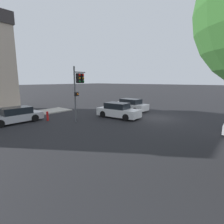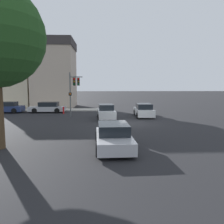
{
  "view_description": "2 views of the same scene",
  "coord_description": "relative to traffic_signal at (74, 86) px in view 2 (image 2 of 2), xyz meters",
  "views": [
    {
      "loc": [
        -7.57,
        16.89,
        3.87
      ],
      "look_at": [
        1.64,
        5.41,
        1.19
      ],
      "focal_mm": 28.0,
      "sensor_mm": 36.0,
      "label": 1
    },
    {
      "loc": [
        -20.54,
        2.9,
        3.48
      ],
      "look_at": [
        0.4,
        1.93,
        1.04
      ],
      "focal_mm": 35.0,
      "sensor_mm": 36.0,
      "label": 2
    }
  ],
  "objects": [
    {
      "name": "parked_car_1",
      "position": [
        4.1,
        9.53,
        -2.82
      ],
      "size": [
        2.0,
        4.36,
        1.49
      ],
      "rotation": [
        0.0,
        0.0,
        1.56
      ],
      "color": "navy",
      "rests_on": "ground_plane"
    },
    {
      "name": "parked_car_0",
      "position": [
        4.18,
        4.11,
        -2.85
      ],
      "size": [
        2.02,
        4.8,
        1.43
      ],
      "rotation": [
        0.0,
        0.0,
        1.55
      ],
      "color": "#B7B7BC",
      "rests_on": "ground_plane"
    },
    {
      "name": "crossing_car_0",
      "position": [
        -1.85,
        -3.67,
        -2.79
      ],
      "size": [
        4.63,
        2.06,
        1.56
      ],
      "rotation": [
        0.0,
        0.0,
        3.19
      ],
      "color": "silver",
      "rests_on": "ground_plane"
    },
    {
      "name": "traffic_signal",
      "position": [
        0.0,
        0.0,
        0.0
      ],
      "size": [
        0.68,
        1.6,
        5.11
      ],
      "rotation": [
        0.0,
        0.0,
        3.25
      ],
      "color": "#515456",
      "rests_on": "ground_plane"
    },
    {
      "name": "fire_hydrant",
      "position": [
        2.67,
        1.75,
        -3.04
      ],
      "size": [
        0.22,
        0.22,
        0.92
      ],
      "color": "red",
      "rests_on": "ground_plane"
    },
    {
      "name": "rowhouse_backdrop",
      "position": [
        12.28,
        7.25,
        1.82
      ],
      "size": [
        7.6,
        12.44,
        11.22
      ],
      "color": "#BCA893",
      "rests_on": "ground_plane"
    },
    {
      "name": "crossing_car_1",
      "position": [
        -0.41,
        -8.1,
        -2.81
      ],
      "size": [
        4.83,
        2.11,
        1.53
      ],
      "rotation": [
        0.0,
        0.0,
        -0.04
      ],
      "color": "silver",
      "rests_on": "ground_plane"
    },
    {
      "name": "crossing_car_2",
      "position": [
        -13.45,
        -3.87,
        -2.86
      ],
      "size": [
        4.56,
        2.12,
        1.4
      ],
      "rotation": [
        0.0,
        0.0,
        3.17
      ],
      "color": "#B7B7BC",
      "rests_on": "ground_plane"
    },
    {
      "name": "ground_plane",
      "position": [
        -5.03,
        -6.13,
        -3.53
      ],
      "size": [
        300.0,
        300.0,
        0.0
      ],
      "primitive_type": "plane",
      "color": "black"
    }
  ]
}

